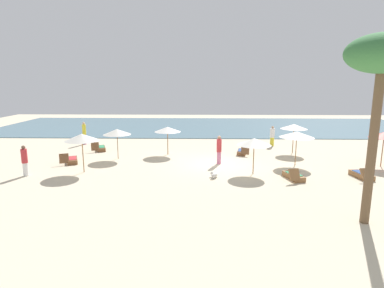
{
  "coord_description": "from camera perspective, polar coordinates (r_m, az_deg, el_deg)",
  "views": [
    {
      "loc": [
        -1.05,
        -20.06,
        5.34
      ],
      "look_at": [
        -1.57,
        1.09,
        1.1
      ],
      "focal_mm": 29.82,
      "sensor_mm": 36.0,
      "label": 1
    }
  ],
  "objects": [
    {
      "name": "person_3",
      "position": [
        20.62,
        4.86,
        -1.01
      ],
      "size": [
        0.45,
        0.45,
        1.85
      ],
      "color": "#D17299",
      "rests_on": "ground_plane"
    },
    {
      "name": "ground_plane",
      "position": [
        20.78,
        4.27,
        -3.59
      ],
      "size": [
        60.0,
        60.0,
        0.0
      ],
      "primitive_type": "plane",
      "color": "beige"
    },
    {
      "name": "umbrella_2",
      "position": [
        22.31,
        -13.27,
        2.12
      ],
      "size": [
        1.88,
        1.88,
        2.08
      ],
      "color": "brown",
      "rests_on": "ground_plane"
    },
    {
      "name": "umbrella_0",
      "position": [
        23.1,
        -4.4,
        2.61
      ],
      "size": [
        1.89,
        1.89,
        2.03
      ],
      "color": "olive",
      "rests_on": "ground_plane"
    },
    {
      "name": "ocean_water",
      "position": [
        37.45,
        3.0,
        3.17
      ],
      "size": [
        48.0,
        16.0,
        0.06
      ],
      "primitive_type": "cube",
      "color": "slate",
      "rests_on": "ground_plane"
    },
    {
      "name": "person_1",
      "position": [
        27.05,
        14.16,
        1.39
      ],
      "size": [
        0.43,
        0.43,
        1.67
      ],
      "color": "yellow",
      "rests_on": "ground_plane"
    },
    {
      "name": "dog",
      "position": [
        17.84,
        3.98,
        -5.58
      ],
      "size": [
        0.51,
        0.62,
        0.3
      ],
      "color": "silver",
      "rests_on": "ground_plane"
    },
    {
      "name": "lounger_3",
      "position": [
        25.65,
        -16.05,
        -0.72
      ],
      "size": [
        1.12,
        1.75,
        0.73
      ],
      "color": "brown",
      "rests_on": "ground_plane"
    },
    {
      "name": "lounger_1",
      "position": [
        20.12,
        28.1,
        -4.91
      ],
      "size": [
        0.84,
        1.75,
        0.7
      ],
      "color": "olive",
      "rests_on": "ground_plane"
    },
    {
      "name": "umbrella_4",
      "position": [
        21.08,
        18.25,
        1.62
      ],
      "size": [
        2.16,
        2.16,
        2.18
      ],
      "color": "olive",
      "rests_on": "ground_plane"
    },
    {
      "name": "person_2",
      "position": [
        20.31,
        -27.74,
        -2.64
      ],
      "size": [
        0.46,
        0.46,
        1.77
      ],
      "color": "white",
      "rests_on": "ground_plane"
    },
    {
      "name": "umbrella_1",
      "position": [
        18.52,
        11.06,
        0.4
      ],
      "size": [
        1.96,
        1.96,
        2.1
      ],
      "color": "brown",
      "rests_on": "ground_plane"
    },
    {
      "name": "person_0",
      "position": [
        28.36,
        -18.71,
        1.91
      ],
      "size": [
        0.42,
        0.42,
        1.92
      ],
      "color": "#D17299",
      "rests_on": "ground_plane"
    },
    {
      "name": "lounger_4",
      "position": [
        22.46,
        -20.73,
        -2.71
      ],
      "size": [
        1.18,
        1.76,
        0.72
      ],
      "color": "brown",
      "rests_on": "ground_plane"
    },
    {
      "name": "lounger_2",
      "position": [
        18.42,
        17.72,
        -5.49
      ],
      "size": [
        0.97,
        1.72,
        0.75
      ],
      "color": "olive",
      "rests_on": "ground_plane"
    },
    {
      "name": "palm_0",
      "position": [
        13.15,
        30.9,
        12.81
      ],
      "size": [
        2.54,
        2.54,
        6.95
      ],
      "color": "brown",
      "rests_on": "ground_plane"
    },
    {
      "name": "umbrella_6",
      "position": [
        23.09,
        31.15,
        1.4
      ],
      "size": [
        1.77,
        1.77,
        2.19
      ],
      "color": "brown",
      "rests_on": "ground_plane"
    },
    {
      "name": "umbrella_5",
      "position": [
        19.53,
        -19.11,
        1.13
      ],
      "size": [
        1.97,
        1.97,
        2.3
      ],
      "color": "olive",
      "rests_on": "ground_plane"
    },
    {
      "name": "umbrella_3",
      "position": [
        24.6,
        17.77,
        2.99
      ],
      "size": [
        1.95,
        1.95,
        2.18
      ],
      "color": "brown",
      "rests_on": "ground_plane"
    },
    {
      "name": "lounger_0",
      "position": [
        23.71,
        8.95,
        -1.39
      ],
      "size": [
        0.92,
        1.77,
        0.7
      ],
      "color": "brown",
      "rests_on": "ground_plane"
    }
  ]
}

